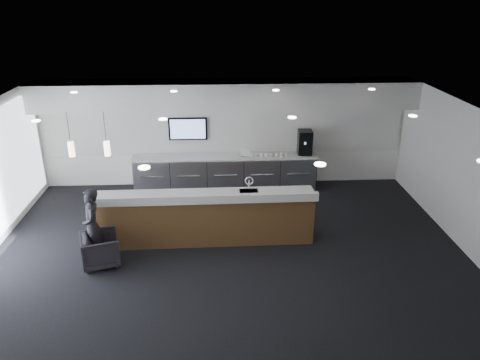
{
  "coord_description": "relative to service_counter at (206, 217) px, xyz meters",
  "views": [
    {
      "loc": [
        -0.21,
        -8.45,
        5.22
      ],
      "look_at": [
        0.29,
        1.3,
        1.19
      ],
      "focal_mm": 35.0,
      "sensor_mm": 36.0,
      "label": 1
    }
  ],
  "objects": [
    {
      "name": "cup_0",
      "position": [
        2.17,
        2.81,
        0.42
      ],
      "size": [
        0.1,
        0.1,
        0.1
      ],
      "primitive_type": "imported",
      "color": "white",
      "rests_on": "back_credenza"
    },
    {
      "name": "cup_6",
      "position": [
        1.33,
        2.81,
        0.42
      ],
      "size": [
        0.15,
        0.15,
        0.1
      ],
      "primitive_type": "imported",
      "rotation": [
        0.0,
        0.0,
        3.87
      ],
      "color": "white",
      "rests_on": "back_credenza"
    },
    {
      "name": "back_wall",
      "position": [
        0.49,
        3.31,
        0.92
      ],
      "size": [
        10.0,
        0.02,
        3.0
      ],
      "primitive_type": "cube",
      "color": "white",
      "rests_on": "ground"
    },
    {
      "name": "coffee_machine",
      "position": [
        2.69,
        3.01,
        0.7
      ],
      "size": [
        0.4,
        0.51,
        0.66
      ],
      "rotation": [
        0.0,
        0.0,
        -0.05
      ],
      "color": "black",
      "rests_on": "back_credenza"
    },
    {
      "name": "service_counter",
      "position": [
        0.0,
        0.0,
        0.0
      ],
      "size": [
        4.75,
        0.85,
        1.49
      ],
      "rotation": [
        0.0,
        0.0,
        0.01
      ],
      "color": "brown",
      "rests_on": "ground"
    },
    {
      "name": "cup_7",
      "position": [
        1.19,
        2.81,
        0.42
      ],
      "size": [
        0.12,
        0.12,
        0.1
      ],
      "primitive_type": "imported",
      "rotation": [
        0.0,
        0.0,
        4.52
      ],
      "color": "white",
      "rests_on": "back_credenza"
    },
    {
      "name": "cup_4",
      "position": [
        1.61,
        2.81,
        0.42
      ],
      "size": [
        0.14,
        0.14,
        0.1
      ],
      "primitive_type": "imported",
      "rotation": [
        0.0,
        0.0,
        2.58
      ],
      "color": "white",
      "rests_on": "back_credenza"
    },
    {
      "name": "cup_2",
      "position": [
        1.89,
        2.81,
        0.42
      ],
      "size": [
        0.13,
        0.13,
        0.1
      ],
      "primitive_type": "imported",
      "rotation": [
        0.0,
        0.0,
        1.29
      ],
      "color": "white",
      "rests_on": "back_credenza"
    },
    {
      "name": "ground",
      "position": [
        0.49,
        -0.69,
        -0.58
      ],
      "size": [
        10.0,
        10.0,
        0.0
      ],
      "primitive_type": "plane",
      "color": "black",
      "rests_on": "ground"
    },
    {
      "name": "info_sign_right",
      "position": [
        0.99,
        2.87,
        0.49
      ],
      "size": [
        0.18,
        0.03,
        0.24
      ],
      "primitive_type": "cube",
      "rotation": [
        0.0,
        0.0,
        -0.03
      ],
      "color": "white",
      "rests_on": "back_credenza"
    },
    {
      "name": "lounge_guest",
      "position": [
        -2.26,
        -0.69,
        0.21
      ],
      "size": [
        0.52,
        0.66,
        1.58
      ],
      "primitive_type": "imported",
      "rotation": [
        0.0,
        0.0,
        -1.3
      ],
      "color": "black",
      "rests_on": "ground"
    },
    {
      "name": "alcove_panel",
      "position": [
        0.49,
        3.28,
        1.02
      ],
      "size": [
        9.8,
        0.06,
        1.4
      ],
      "primitive_type": "cube",
      "color": "silver",
      "rests_on": "back_wall"
    },
    {
      "name": "info_sign_left",
      "position": [
        1.08,
        2.82,
        0.48
      ],
      "size": [
        0.15,
        0.02,
        0.21
      ],
      "primitive_type": "cube",
      "rotation": [
        0.0,
        0.0,
        -0.02
      ],
      "color": "white",
      "rests_on": "back_credenza"
    },
    {
      "name": "ceiling_can_lights",
      "position": [
        0.49,
        -0.69,
        2.39
      ],
      "size": [
        7.0,
        5.0,
        0.02
      ],
      "primitive_type": null,
      "color": "white",
      "rests_on": "ceiling"
    },
    {
      "name": "back_credenza",
      "position": [
        0.49,
        2.95,
        -0.1
      ],
      "size": [
        5.06,
        0.66,
        0.95
      ],
      "color": "#A0A2A8",
      "rests_on": "ground"
    },
    {
      "name": "right_wall",
      "position": [
        5.49,
        -0.69,
        0.92
      ],
      "size": [
        0.02,
        8.0,
        3.0
      ],
      "primitive_type": "cube",
      "color": "white",
      "rests_on": "ground"
    },
    {
      "name": "ceiling",
      "position": [
        0.49,
        -0.69,
        2.42
      ],
      "size": [
        10.0,
        8.0,
        0.02
      ],
      "primitive_type": "cube",
      "color": "black",
      "rests_on": "back_wall"
    },
    {
      "name": "cup_3",
      "position": [
        1.75,
        2.81,
        0.42
      ],
      "size": [
        0.13,
        0.13,
        0.1
      ],
      "primitive_type": "imported",
      "rotation": [
        0.0,
        0.0,
        1.94
      ],
      "color": "white",
      "rests_on": "back_credenza"
    },
    {
      "name": "pendant_right",
      "position": [
        -2.61,
        0.11,
        1.67
      ],
      "size": [
        0.12,
        0.12,
        0.3
      ],
      "primitive_type": "cylinder",
      "color": "#F8E2C1",
      "rests_on": "ceiling"
    },
    {
      "name": "wall_tv",
      "position": [
        -0.51,
        3.21,
        1.07
      ],
      "size": [
        1.05,
        0.08,
        0.62
      ],
      "color": "black",
      "rests_on": "back_wall"
    },
    {
      "name": "armchair",
      "position": [
        -2.11,
        -0.85,
        -0.24
      ],
      "size": [
        0.91,
        0.9,
        0.67
      ],
      "primitive_type": "imported",
      "rotation": [
        0.0,
        0.0,
        1.87
      ],
      "color": "black",
      "rests_on": "ground"
    },
    {
      "name": "pendant_left",
      "position": [
        -1.91,
        0.11,
        1.67
      ],
      "size": [
        0.12,
        0.12,
        0.3
      ],
      "primitive_type": "cylinder",
      "color": "#F8E2C1",
      "rests_on": "ceiling"
    },
    {
      "name": "soffit_bulkhead",
      "position": [
        0.49,
        2.86,
        2.07
      ],
      "size": [
        10.0,
        0.9,
        0.7
      ],
      "primitive_type": "cube",
      "color": "silver",
      "rests_on": "back_wall"
    },
    {
      "name": "cup_5",
      "position": [
        1.47,
        2.81,
        0.42
      ],
      "size": [
        0.11,
        0.11,
        0.1
      ],
      "primitive_type": "imported",
      "rotation": [
        0.0,
        0.0,
        3.23
      ],
      "color": "white",
      "rests_on": "back_credenza"
    },
    {
      "name": "cup_1",
      "position": [
        2.03,
        2.81,
        0.42
      ],
      "size": [
        0.15,
        0.15,
        0.1
      ],
      "primitive_type": "imported",
      "rotation": [
        0.0,
        0.0,
        0.65
      ],
      "color": "white",
      "rests_on": "back_credenza"
    }
  ]
}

